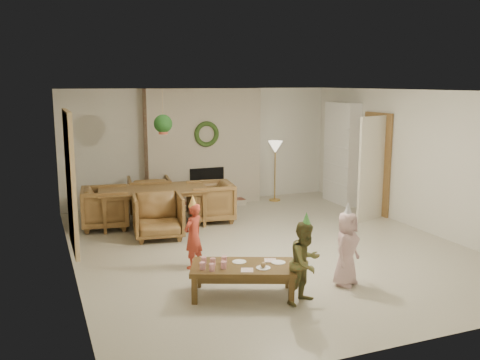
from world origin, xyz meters
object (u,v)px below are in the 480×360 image
dining_chair_left (106,208)px  coffee_table_top (243,268)px  child_plaid (305,263)px  child_red (193,236)px  dining_table (153,207)px  dining_chair_far (149,195)px  dining_chair_right (210,202)px  dining_chair_near (158,216)px  child_pink (347,249)px

dining_chair_left → coffee_table_top: (1.17, -3.79, -0.02)m
coffee_table_top → child_plaid: child_plaid is taller
child_red → child_plaid: bearing=83.0°
dining_table → dining_chair_far: bearing=90.0°
dining_chair_right → child_red: (-1.04, -2.36, 0.09)m
dining_table → child_red: size_ratio=2.07×
dining_table → child_plaid: (0.93, -4.16, 0.16)m
dining_chair_near → dining_table: bearing=90.0°
dining_chair_near → child_red: size_ratio=0.89×
dining_chair_near → dining_chair_left: size_ratio=1.00×
dining_table → dining_chair_left: dining_chair_left is taller
child_plaid → dining_chair_left: bearing=89.4°
dining_chair_right → coffee_table_top: bearing=-5.0°
coffee_table_top → child_plaid: size_ratio=1.27×
dining_chair_far → dining_chair_right: bearing=141.3°
dining_table → dining_chair_left: (-0.86, 0.11, 0.04)m
coffee_table_top → child_red: 1.23m
dining_chair_left → dining_chair_near: bearing=-135.0°
dining_table → child_red: 2.50m
dining_chair_far → dining_chair_left: size_ratio=1.00×
child_red → dining_chair_far: bearing=-126.8°
child_red → child_pink: 2.16m
dining_chair_left → child_red: bearing=-154.1°
dining_chair_near → child_pink: child_pink is taller
child_pink → coffee_table_top: bearing=141.9°
dining_chair_right → child_pink: child_pink is taller
dining_table → dining_chair_near: 0.86m
dining_chair_left → child_red: size_ratio=0.89×
dining_chair_near → child_plaid: 3.46m
dining_chair_near → child_red: bearing=-78.2°
coffee_table_top → dining_table: bearing=117.1°
dining_table → dining_chair_far: (0.11, 0.86, 0.04)m
dining_table → child_pink: bearing=-59.0°
dining_table → child_pink: child_pink is taller
dining_chair_left → dining_chair_right: bearing=-90.0°
dining_chair_far → coffee_table_top: dining_chair_far is taller
dining_chair_right → dining_chair_left: bearing=-90.0°
dining_chair_near → dining_chair_far: bearing=90.0°
dining_table → dining_chair_right: bearing=0.0°
dining_chair_far → child_pink: (1.60, -4.71, 0.11)m
dining_chair_near → child_pink: (1.82, -2.99, 0.11)m
dining_table → coffee_table_top: size_ratio=1.53×
dining_chair_left → child_plaid: size_ratio=0.83×
child_red → child_plaid: size_ratio=0.94×
dining_chair_right → dining_chair_far: bearing=-128.7°
dining_chair_right → child_pink: (0.64, -3.72, 0.11)m
child_plaid → dining_chair_near: bearing=84.1°
dining_chair_near → child_pink: 3.50m
dining_chair_right → child_plaid: child_plaid is taller
dining_chair_far → dining_chair_left: 1.22m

